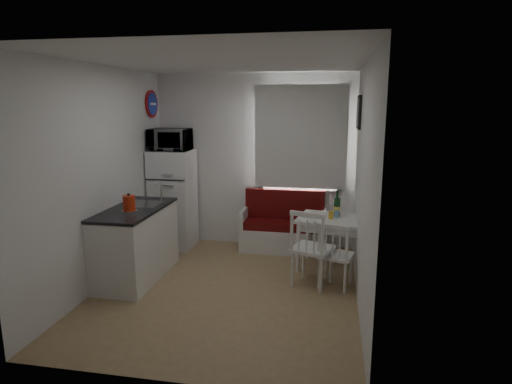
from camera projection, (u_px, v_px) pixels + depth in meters
floor at (227, 289)px, 5.06m from camera, size 3.00×3.50×0.02m
ceiling at (224, 61)px, 4.53m from camera, size 3.00×3.50×0.02m
wall_back at (254, 161)px, 6.48m from camera, size 3.00×0.02×2.60m
wall_front at (166, 224)px, 3.11m from camera, size 3.00×0.02×2.60m
wall_left at (103, 177)px, 5.06m from camera, size 0.02×3.50×2.60m
wall_right at (363, 186)px, 4.53m from camera, size 0.02×3.50×2.60m
window at (301, 140)px, 6.26m from camera, size 1.22×0.06×1.47m
curtain at (300, 137)px, 6.18m from camera, size 1.35×0.02×1.50m
kitchen_counter at (136, 243)px, 5.33m from camera, size 0.62×1.32×1.16m
wall_sign at (152, 104)px, 6.28m from camera, size 0.03×0.40×0.40m
picture_frame at (359, 112)px, 5.44m from camera, size 0.04×0.52×0.42m
bench at (283, 231)px, 6.37m from camera, size 1.25×0.48×0.89m
dining_table at (334, 224)px, 5.58m from camera, size 1.03×0.81×0.69m
chair_left at (312, 241)px, 4.99m from camera, size 0.56×0.55×0.51m
chair_right at (336, 249)px, 4.97m from camera, size 0.46×0.45×0.43m
fridge at (174, 199)px, 6.46m from camera, size 0.59×0.59×1.48m
microwave at (170, 140)px, 6.23m from camera, size 0.58×0.39×0.32m
kettle at (129, 203)px, 4.99m from camera, size 0.17×0.17×0.23m
wine_bottle at (337, 203)px, 5.62m from camera, size 0.09×0.09×0.35m
drinking_glass_orange at (331, 215)px, 5.51m from camera, size 0.06×0.06×0.10m
drinking_glass_blue at (337, 214)px, 5.60m from camera, size 0.06×0.06×0.09m
plate at (311, 216)px, 5.63m from camera, size 0.26×0.26×0.02m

